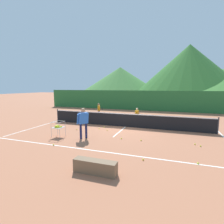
# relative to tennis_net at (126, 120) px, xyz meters

# --- Properties ---
(ground_plane) EXTENTS (120.00, 120.00, 0.00)m
(ground_plane) POSITION_rel_tennis_net_xyz_m (0.00, 0.00, -0.50)
(ground_plane) COLOR #A86647
(line_baseline_near) EXTENTS (12.10, 0.08, 0.01)m
(line_baseline_near) POSITION_rel_tennis_net_xyz_m (0.00, -5.10, -0.50)
(line_baseline_near) COLOR white
(line_baseline_near) RESTS_ON ground
(line_baseline_far) EXTENTS (12.10, 0.08, 0.01)m
(line_baseline_far) POSITION_rel_tennis_net_xyz_m (0.00, 4.64, -0.50)
(line_baseline_far) COLOR white
(line_baseline_far) RESTS_ON ground
(line_sideline_west) EXTENTS (0.08, 9.74, 0.01)m
(line_sideline_west) POSITION_rel_tennis_net_xyz_m (-6.05, 0.00, -0.50)
(line_sideline_west) COLOR white
(line_sideline_west) RESTS_ON ground
(line_sideline_east) EXTENTS (0.08, 9.74, 0.01)m
(line_sideline_east) POSITION_rel_tennis_net_xyz_m (6.05, 0.00, -0.50)
(line_sideline_east) COLOR white
(line_sideline_east) RESTS_ON ground
(line_service_center) EXTENTS (0.08, 5.54, 0.01)m
(line_service_center) POSITION_rel_tennis_net_xyz_m (0.00, 0.00, -0.50)
(line_service_center) COLOR white
(line_service_center) RESTS_ON ground
(tennis_net) EXTENTS (11.77, 0.08, 1.05)m
(tennis_net) POSITION_rel_tennis_net_xyz_m (0.00, 0.00, 0.00)
(tennis_net) COLOR #333338
(tennis_net) RESTS_ON ground
(instructor) EXTENTS (0.60, 0.83, 1.72)m
(instructor) POSITION_rel_tennis_net_xyz_m (-1.49, -3.54, 0.54)
(instructor) COLOR #191E4C
(instructor) RESTS_ON ground
(student_0) EXTENTS (0.64, 0.55, 1.35)m
(student_0) POSITION_rel_tennis_net_xyz_m (-3.28, 2.70, 0.31)
(student_0) COLOR navy
(student_0) RESTS_ON ground
(student_1) EXTENTS (0.41, 0.65, 1.20)m
(student_1) POSITION_rel_tennis_net_xyz_m (0.47, 1.76, 0.22)
(student_1) COLOR black
(student_1) RESTS_ON ground
(ball_cart) EXTENTS (0.58, 0.58, 0.90)m
(ball_cart) POSITION_rel_tennis_net_xyz_m (-3.04, -3.75, 0.09)
(ball_cart) COLOR #B7B7BC
(ball_cart) RESTS_ON ground
(tennis_ball_0) EXTENTS (0.07, 0.07, 0.07)m
(tennis_ball_0) POSITION_rel_tennis_net_xyz_m (4.32, -2.67, -0.47)
(tennis_ball_0) COLOR yellow
(tennis_ball_0) RESTS_ON ground
(tennis_ball_1) EXTENTS (0.07, 0.07, 0.07)m
(tennis_ball_1) POSITION_rel_tennis_net_xyz_m (-1.38, -0.74, -0.47)
(tennis_ball_1) COLOR yellow
(tennis_ball_1) RESTS_ON ground
(tennis_ball_2) EXTENTS (0.07, 0.07, 0.07)m
(tennis_ball_2) POSITION_rel_tennis_net_xyz_m (-2.84, -2.01, -0.47)
(tennis_ball_2) COLOR yellow
(tennis_ball_2) RESTS_ON ground
(tennis_ball_3) EXTENTS (0.07, 0.07, 0.07)m
(tennis_ball_3) POSITION_rel_tennis_net_xyz_m (2.19, -5.43, -0.47)
(tennis_ball_3) COLOR yellow
(tennis_ball_3) RESTS_ON ground
(tennis_ball_4) EXTENTS (0.07, 0.07, 0.07)m
(tennis_ball_4) POSITION_rel_tennis_net_xyz_m (4.55, -2.89, -0.47)
(tennis_ball_4) COLOR yellow
(tennis_ball_4) RESTS_ON ground
(tennis_ball_5) EXTENTS (0.07, 0.07, 0.07)m
(tennis_ball_5) POSITION_rel_tennis_net_xyz_m (0.56, -2.97, -0.47)
(tennis_ball_5) COLOR yellow
(tennis_ball_5) RESTS_ON ground
(tennis_ball_6) EXTENTS (0.07, 0.07, 0.07)m
(tennis_ball_6) POSITION_rel_tennis_net_xyz_m (1.66, -2.95, -0.47)
(tennis_ball_6) COLOR yellow
(tennis_ball_6) RESTS_ON ground
(tennis_ball_7) EXTENTS (0.07, 0.07, 0.07)m
(tennis_ball_7) POSITION_rel_tennis_net_xyz_m (4.19, -5.06, -0.47)
(tennis_ball_7) COLOR yellow
(tennis_ball_7) RESTS_ON ground
(tennis_ball_8) EXTENTS (0.07, 0.07, 0.07)m
(tennis_ball_8) POSITION_rel_tennis_net_xyz_m (-2.31, -5.13, -0.47)
(tennis_ball_8) COLOR yellow
(tennis_ball_8) RESTS_ON ground
(tennis_ball_9) EXTENTS (0.07, 0.07, 0.07)m
(tennis_ball_9) POSITION_rel_tennis_net_xyz_m (-1.55, -1.23, -0.47)
(tennis_ball_9) COLOR yellow
(tennis_ball_9) RESTS_ON ground
(tennis_ball_10) EXTENTS (0.07, 0.07, 0.07)m
(tennis_ball_10) POSITION_rel_tennis_net_xyz_m (-0.87, -1.47, -0.47)
(tennis_ball_10) COLOR yellow
(tennis_ball_10) RESTS_ON ground
(windscreen_fence) EXTENTS (26.61, 0.08, 2.42)m
(windscreen_fence) POSITION_rel_tennis_net_xyz_m (0.00, 9.25, 0.71)
(windscreen_fence) COLOR #286B33
(windscreen_fence) RESTS_ON ground
(courtside_bench) EXTENTS (1.50, 0.36, 0.46)m
(courtside_bench) POSITION_rel_tennis_net_xyz_m (0.83, -7.00, -0.27)
(courtside_bench) COLOR brown
(courtside_bench) RESTS_ON ground
(hill_1) EXTENTS (42.48, 42.48, 19.27)m
(hill_1) POSITION_rel_tennis_net_xyz_m (8.20, 65.20, 9.13)
(hill_1) COLOR #2D6628
(hill_1) RESTS_ON ground
(hill_2) EXTENTS (38.43, 38.43, 12.14)m
(hill_2) POSITION_rel_tennis_net_xyz_m (-21.87, 70.74, 5.57)
(hill_2) COLOR #427A38
(hill_2) RESTS_ON ground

